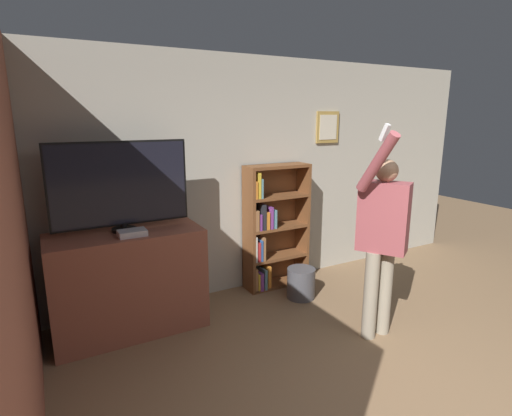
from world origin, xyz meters
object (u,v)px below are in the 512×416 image
at_px(game_console, 132,233).
at_px(waste_bin, 301,283).
at_px(bookshelf, 271,230).
at_px(person, 383,233).
at_px(television, 121,185).

relative_size(game_console, waste_bin, 0.70).
height_order(game_console, waste_bin, game_console).
distance_m(bookshelf, person, 1.52).
height_order(bookshelf, waste_bin, bookshelf).
height_order(bookshelf, person, person).
distance_m(television, bookshelf, 1.87).
distance_m(game_console, bookshelf, 1.76).
relative_size(game_console, bookshelf, 0.16).
height_order(television, game_console, television).
bearing_deg(bookshelf, person, -78.53).
bearing_deg(person, bookshelf, 159.45).
bearing_deg(bookshelf, waste_bin, -73.46).
bearing_deg(bookshelf, television, -173.37).
relative_size(television, bookshelf, 0.83).
bearing_deg(bookshelf, game_console, -166.83).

